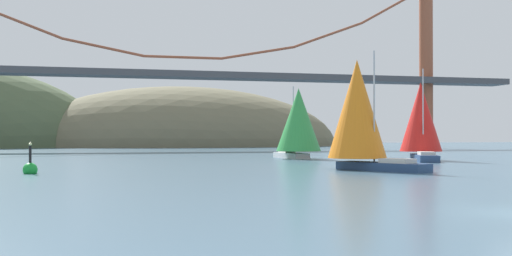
{
  "coord_description": "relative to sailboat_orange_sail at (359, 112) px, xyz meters",
  "views": [
    {
      "loc": [
        -15.68,
        -20.1,
        3.04
      ],
      "look_at": [
        0.0,
        40.43,
        3.66
      ],
      "focal_mm": 43.07,
      "sensor_mm": 36.0,
      "label": 1
    }
  ],
  "objects": [
    {
      "name": "channel_buoy",
      "position": [
        -26.67,
        1.15,
        -4.57
      ],
      "size": [
        1.1,
        1.1,
        2.64
      ],
      "color": "green",
      "rests_on": "ground_plane"
    },
    {
      "name": "sailboat_green_sail",
      "position": [
        2.14,
        22.74,
        -0.31
      ],
      "size": [
        5.94,
        9.16,
        8.99
      ],
      "color": "white",
      "rests_on": "ground_plane"
    },
    {
      "name": "suspension_bridge",
      "position": [
        -6.01,
        66.45,
        10.32
      ],
      "size": [
        137.84,
        6.0,
        33.96
      ],
      "color": "brown",
      "rests_on": "ground_plane"
    },
    {
      "name": "sailboat_orange_sail",
      "position": [
        0.0,
        0.0,
        0.0
      ],
      "size": [
        7.56,
        9.78,
        10.03
      ],
      "color": "navy",
      "rests_on": "ground_plane"
    },
    {
      "name": "sailboat_red_spinnaker",
      "position": [
        14.49,
        15.06,
        -0.22
      ],
      "size": [
        6.4,
        9.54,
        10.43
      ],
      "color": "navy",
      "rests_on": "ground_plane"
    },
    {
      "name": "headland_center",
      "position": [
        -1.01,
        106.45,
        -4.94
      ],
      "size": [
        81.59,
        44.0,
        30.1
      ],
      "primitive_type": "ellipsoid",
      "color": "#6B664C",
      "rests_on": "ground_plane"
    }
  ]
}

